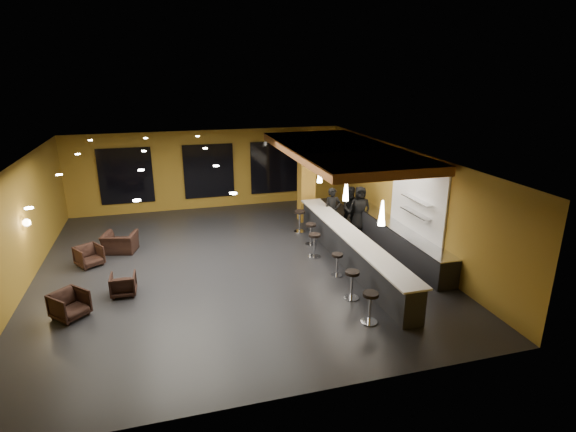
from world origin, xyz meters
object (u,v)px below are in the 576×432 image
object	(u,v)px
armchair_c	(89,256)
armchair_d	(120,243)
prep_counter	(398,240)
bar_stool_2	(337,262)
pendant_1	(346,190)
staff_c	(360,209)
bar_stool_5	(300,218)
bar_counter	(350,249)
bar_stool_0	(370,304)
bar_stool_1	(352,281)
pendant_0	(382,213)
bar_stool_3	(314,242)
armchair_a	(70,305)
pendant_2	(320,173)
armchair_b	(123,284)
staff_a	(332,210)
column	(306,179)
bar_stool_4	(311,231)
staff_b	(351,208)

from	to	relation	value
armchair_c	armchair_d	size ratio (longest dim) A/B	0.70
prep_counter	bar_stool_2	world-z (taller)	prep_counter
pendant_1	prep_counter	bearing A→B (deg)	0.00
staff_c	bar_stool_5	bearing A→B (deg)	179.61
bar_counter	bar_stool_0	distance (m)	3.58
staff_c	bar_stool_2	xyz separation A→B (m)	(-2.32, -3.55, -0.43)
bar_stool_0	bar_counter	bearing A→B (deg)	74.93
armchair_d	bar_stool_1	xyz separation A→B (m)	(6.37, -5.22, 0.18)
bar_stool_2	bar_stool_5	world-z (taller)	bar_stool_5
bar_stool_1	bar_stool_5	bearing A→B (deg)	88.07
pendant_0	bar_stool_0	world-z (taller)	pendant_0
armchair_d	bar_stool_3	distance (m)	6.69
pendant_1	armchair_a	distance (m)	8.56
pendant_2	armchair_b	bearing A→B (deg)	-154.87
bar_stool_1	bar_stool_5	size ratio (longest dim) A/B	0.95
pendant_0	staff_a	size ratio (longest dim) A/B	0.40
armchair_c	bar_stool_2	world-z (taller)	bar_stool_2
pendant_0	staff_a	distance (m)	5.15
pendant_0	pendant_1	bearing A→B (deg)	90.00
bar_stool_0	bar_stool_2	xyz separation A→B (m)	(0.21, 2.72, -0.07)
column	pendant_0	bearing A→B (deg)	-90.00
bar_stool_0	armchair_b	bearing A→B (deg)	151.87
staff_a	armchair_d	xyz separation A→B (m)	(-7.75, 0.12, -0.54)
bar_stool_4	bar_stool_5	distance (m)	1.39
pendant_1	bar_stool_1	bearing A→B (deg)	-107.90
prep_counter	staff_c	bearing A→B (deg)	99.80
pendant_0	staff_b	bearing A→B (deg)	75.06
column	bar_stool_1	bearing A→B (deg)	-97.29
bar_stool_0	bar_stool_4	bearing A→B (deg)	87.42
column	bar_stool_3	xyz separation A→B (m)	(-0.93, -3.79, -1.22)
staff_b	bar_stool_5	distance (m)	2.06
pendant_1	armchair_b	bearing A→B (deg)	-173.83
pendant_1	armchair_b	distance (m)	7.26
bar_counter	armchair_c	bearing A→B (deg)	165.53
pendant_1	armchair_d	xyz separation A→B (m)	(-7.23, 2.53, -2.00)
pendant_1	staff_a	distance (m)	2.87
bar_stool_2	pendant_0	bearing A→B (deg)	-60.35
bar_counter	bar_stool_2	world-z (taller)	bar_counter
bar_counter	pendant_0	size ratio (longest dim) A/B	11.43
pendant_0	armchair_c	bearing A→B (deg)	153.22
armchair_a	bar_stool_2	size ratio (longest dim) A/B	1.09
pendant_0	pendant_2	world-z (taller)	same
staff_b	bar_stool_5	xyz separation A→B (m)	(-2.02, 0.26, -0.31)
prep_counter	bar_stool_4	size ratio (longest dim) A/B	7.53
bar_counter	staff_b	bearing A→B (deg)	66.08
staff_b	bar_stool_2	distance (m)	4.30
bar_stool_4	column	bearing A→B (deg)	75.70
pendant_1	bar_stool_1	distance (m)	3.36
staff_c	pendant_2	bearing A→B (deg)	-175.39
bar_counter	staff_c	world-z (taller)	staff_c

